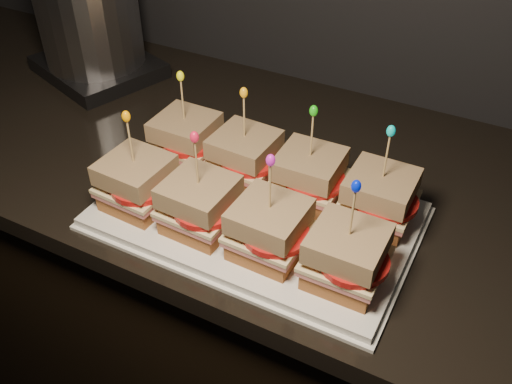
% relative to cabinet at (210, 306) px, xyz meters
% --- Properties ---
extents(cabinet, '(2.18, 0.60, 0.86)m').
position_rel_cabinet_xyz_m(cabinet, '(0.00, 0.00, 0.00)').
color(cabinet, black).
rests_on(cabinet, ground).
extents(granite_slab, '(2.22, 0.64, 0.03)m').
position_rel_cabinet_xyz_m(granite_slab, '(0.00, 0.00, 0.44)').
color(granite_slab, black).
rests_on(granite_slab, cabinet).
extents(platter, '(0.46, 0.28, 0.02)m').
position_rel_cabinet_xyz_m(platter, '(0.20, -0.14, 0.47)').
color(platter, white).
rests_on(platter, granite_slab).
extents(platter_rim, '(0.47, 0.30, 0.01)m').
position_rel_cabinet_xyz_m(platter_rim, '(0.20, -0.14, 0.47)').
color(platter_rim, white).
rests_on(platter_rim, granite_slab).
extents(sandwich_0_bread_bot, '(0.09, 0.09, 0.03)m').
position_rel_cabinet_xyz_m(sandwich_0_bread_bot, '(0.03, -0.08, 0.49)').
color(sandwich_0_bread_bot, brown).
rests_on(sandwich_0_bread_bot, platter).
extents(sandwich_0_ham, '(0.10, 0.10, 0.01)m').
position_rel_cabinet_xyz_m(sandwich_0_ham, '(0.03, -0.08, 0.51)').
color(sandwich_0_ham, '#C85C5E').
rests_on(sandwich_0_ham, sandwich_0_bread_bot).
extents(sandwich_0_cheese, '(0.10, 0.10, 0.01)m').
position_rel_cabinet_xyz_m(sandwich_0_cheese, '(0.03, -0.08, 0.52)').
color(sandwich_0_cheese, beige).
rests_on(sandwich_0_cheese, sandwich_0_ham).
extents(sandwich_0_tomato, '(0.09, 0.09, 0.01)m').
position_rel_cabinet_xyz_m(sandwich_0_tomato, '(0.04, -0.08, 0.52)').
color(sandwich_0_tomato, red).
rests_on(sandwich_0_tomato, sandwich_0_cheese).
extents(sandwich_0_bread_top, '(0.09, 0.09, 0.03)m').
position_rel_cabinet_xyz_m(sandwich_0_bread_top, '(0.03, -0.08, 0.54)').
color(sandwich_0_bread_top, '#562E0C').
rests_on(sandwich_0_bread_top, sandwich_0_tomato).
extents(sandwich_0_pick, '(0.00, 0.00, 0.09)m').
position_rel_cabinet_xyz_m(sandwich_0_pick, '(0.03, -0.08, 0.59)').
color(sandwich_0_pick, tan).
rests_on(sandwich_0_pick, sandwich_0_bread_top).
extents(sandwich_0_frill, '(0.01, 0.01, 0.02)m').
position_rel_cabinet_xyz_m(sandwich_0_frill, '(0.03, -0.08, 0.63)').
color(sandwich_0_frill, yellow).
rests_on(sandwich_0_frill, sandwich_0_pick).
extents(sandwich_1_bread_bot, '(0.09, 0.09, 0.03)m').
position_rel_cabinet_xyz_m(sandwich_1_bread_bot, '(0.14, -0.08, 0.49)').
color(sandwich_1_bread_bot, brown).
rests_on(sandwich_1_bread_bot, platter).
extents(sandwich_1_ham, '(0.10, 0.10, 0.01)m').
position_rel_cabinet_xyz_m(sandwich_1_ham, '(0.14, -0.08, 0.51)').
color(sandwich_1_ham, '#C85C5E').
rests_on(sandwich_1_ham, sandwich_1_bread_bot).
extents(sandwich_1_cheese, '(0.11, 0.10, 0.01)m').
position_rel_cabinet_xyz_m(sandwich_1_cheese, '(0.14, -0.08, 0.52)').
color(sandwich_1_cheese, beige).
rests_on(sandwich_1_cheese, sandwich_1_ham).
extents(sandwich_1_tomato, '(0.09, 0.09, 0.01)m').
position_rel_cabinet_xyz_m(sandwich_1_tomato, '(0.15, -0.08, 0.52)').
color(sandwich_1_tomato, red).
rests_on(sandwich_1_tomato, sandwich_1_cheese).
extents(sandwich_1_bread_top, '(0.10, 0.10, 0.03)m').
position_rel_cabinet_xyz_m(sandwich_1_bread_top, '(0.14, -0.08, 0.54)').
color(sandwich_1_bread_top, '#562E0C').
rests_on(sandwich_1_bread_top, sandwich_1_tomato).
extents(sandwich_1_pick, '(0.00, 0.00, 0.09)m').
position_rel_cabinet_xyz_m(sandwich_1_pick, '(0.14, -0.08, 0.59)').
color(sandwich_1_pick, tan).
rests_on(sandwich_1_pick, sandwich_1_bread_top).
extents(sandwich_1_frill, '(0.01, 0.01, 0.02)m').
position_rel_cabinet_xyz_m(sandwich_1_frill, '(0.14, -0.08, 0.63)').
color(sandwich_1_frill, '#F8A211').
rests_on(sandwich_1_frill, sandwich_1_pick).
extents(sandwich_2_bread_bot, '(0.09, 0.09, 0.03)m').
position_rel_cabinet_xyz_m(sandwich_2_bread_bot, '(0.25, -0.08, 0.49)').
color(sandwich_2_bread_bot, brown).
rests_on(sandwich_2_bread_bot, platter).
extents(sandwich_2_ham, '(0.10, 0.10, 0.01)m').
position_rel_cabinet_xyz_m(sandwich_2_ham, '(0.25, -0.08, 0.51)').
color(sandwich_2_ham, '#C85C5E').
rests_on(sandwich_2_ham, sandwich_2_bread_bot).
extents(sandwich_2_cheese, '(0.10, 0.10, 0.01)m').
position_rel_cabinet_xyz_m(sandwich_2_cheese, '(0.25, -0.08, 0.52)').
color(sandwich_2_cheese, beige).
rests_on(sandwich_2_cheese, sandwich_2_ham).
extents(sandwich_2_tomato, '(0.09, 0.09, 0.01)m').
position_rel_cabinet_xyz_m(sandwich_2_tomato, '(0.26, -0.08, 0.52)').
color(sandwich_2_tomato, red).
rests_on(sandwich_2_tomato, sandwich_2_cheese).
extents(sandwich_2_bread_top, '(0.09, 0.09, 0.03)m').
position_rel_cabinet_xyz_m(sandwich_2_bread_top, '(0.25, -0.08, 0.54)').
color(sandwich_2_bread_top, '#562E0C').
rests_on(sandwich_2_bread_top, sandwich_2_tomato).
extents(sandwich_2_pick, '(0.00, 0.00, 0.09)m').
position_rel_cabinet_xyz_m(sandwich_2_pick, '(0.25, -0.08, 0.59)').
color(sandwich_2_pick, tan).
rests_on(sandwich_2_pick, sandwich_2_bread_top).
extents(sandwich_2_frill, '(0.01, 0.01, 0.02)m').
position_rel_cabinet_xyz_m(sandwich_2_frill, '(0.25, -0.08, 0.63)').
color(sandwich_2_frill, '#1DB513').
rests_on(sandwich_2_frill, sandwich_2_pick).
extents(sandwich_3_bread_bot, '(0.09, 0.09, 0.03)m').
position_rel_cabinet_xyz_m(sandwich_3_bread_bot, '(0.36, -0.08, 0.49)').
color(sandwich_3_bread_bot, brown).
rests_on(sandwich_3_bread_bot, platter).
extents(sandwich_3_ham, '(0.10, 0.10, 0.01)m').
position_rel_cabinet_xyz_m(sandwich_3_ham, '(0.36, -0.08, 0.51)').
color(sandwich_3_ham, '#C85C5E').
rests_on(sandwich_3_ham, sandwich_3_bread_bot).
extents(sandwich_3_cheese, '(0.10, 0.10, 0.01)m').
position_rel_cabinet_xyz_m(sandwich_3_cheese, '(0.36, -0.08, 0.52)').
color(sandwich_3_cheese, beige).
rests_on(sandwich_3_cheese, sandwich_3_ham).
extents(sandwich_3_tomato, '(0.09, 0.09, 0.01)m').
position_rel_cabinet_xyz_m(sandwich_3_tomato, '(0.37, -0.08, 0.52)').
color(sandwich_3_tomato, red).
rests_on(sandwich_3_tomato, sandwich_3_cheese).
extents(sandwich_3_bread_top, '(0.09, 0.09, 0.03)m').
position_rel_cabinet_xyz_m(sandwich_3_bread_top, '(0.36, -0.08, 0.54)').
color(sandwich_3_bread_top, '#562E0C').
rests_on(sandwich_3_bread_top, sandwich_3_tomato).
extents(sandwich_3_pick, '(0.00, 0.00, 0.09)m').
position_rel_cabinet_xyz_m(sandwich_3_pick, '(0.36, -0.08, 0.59)').
color(sandwich_3_pick, tan).
rests_on(sandwich_3_pick, sandwich_3_bread_top).
extents(sandwich_3_frill, '(0.01, 0.01, 0.02)m').
position_rel_cabinet_xyz_m(sandwich_3_frill, '(0.36, -0.08, 0.63)').
color(sandwich_3_frill, '#04C5C5').
rests_on(sandwich_3_frill, sandwich_3_pick).
extents(sandwich_4_bread_bot, '(0.09, 0.09, 0.03)m').
position_rel_cabinet_xyz_m(sandwich_4_bread_bot, '(0.03, -0.21, 0.49)').
color(sandwich_4_bread_bot, brown).
rests_on(sandwich_4_bread_bot, platter).
extents(sandwich_4_ham, '(0.10, 0.10, 0.01)m').
position_rel_cabinet_xyz_m(sandwich_4_ham, '(0.03, -0.21, 0.51)').
color(sandwich_4_ham, '#C85C5E').
rests_on(sandwich_4_ham, sandwich_4_bread_bot).
extents(sandwich_4_cheese, '(0.11, 0.10, 0.01)m').
position_rel_cabinet_xyz_m(sandwich_4_cheese, '(0.03, -0.21, 0.52)').
color(sandwich_4_cheese, beige).
rests_on(sandwich_4_cheese, sandwich_4_ham).
extents(sandwich_4_tomato, '(0.09, 0.09, 0.01)m').
position_rel_cabinet_xyz_m(sandwich_4_tomato, '(0.04, -0.21, 0.52)').
color(sandwich_4_tomato, red).
rests_on(sandwich_4_tomato, sandwich_4_cheese).
extents(sandwich_4_bread_top, '(0.10, 0.10, 0.03)m').
position_rel_cabinet_xyz_m(sandwich_4_bread_top, '(0.03, -0.21, 0.54)').
color(sandwich_4_bread_top, '#562E0C').
rests_on(sandwich_4_bread_top, sandwich_4_tomato).
extents(sandwich_4_pick, '(0.00, 0.00, 0.09)m').
position_rel_cabinet_xyz_m(sandwich_4_pick, '(0.03, -0.21, 0.59)').
color(sandwich_4_pick, tan).
rests_on(sandwich_4_pick, sandwich_4_bread_top).
extents(sandwich_4_frill, '(0.01, 0.01, 0.02)m').
position_rel_cabinet_xyz_m(sandwich_4_frill, '(0.03, -0.21, 0.63)').
color(sandwich_4_frill, '#FC9A00').
rests_on(sandwich_4_frill, sandwich_4_pick).
extents(sandwich_5_bread_bot, '(0.09, 0.09, 0.03)m').
position_rel_cabinet_xyz_m(sandwich_5_bread_bot, '(0.14, -0.21, 0.49)').
color(sandwich_5_bread_bot, brown).
rests_on(sandwich_5_bread_bot, platter).
extents(sandwich_5_ham, '(0.10, 0.10, 0.01)m').
position_rel_cabinet_xyz_m(sandwich_5_ham, '(0.14, -0.21, 0.51)').
color(sandwich_5_ham, '#C85C5E').
rests_on(sandwich_5_ham, sandwich_5_bread_bot).
extents(sandwich_5_cheese, '(0.10, 0.10, 0.01)m').
position_rel_cabinet_xyz_m(sandwich_5_cheese, '(0.14, -0.21, 0.52)').
color(sandwich_5_cheese, beige).
rests_on(sandwich_5_cheese, sandwich_5_ham).
extents(sandwich_5_tomato, '(0.09, 0.09, 0.01)m').
position_rel_cabinet_xyz_m(sandwich_5_tomato, '(0.15, -0.21, 0.52)').
color(sandwich_5_tomato, red).
rests_on(sandwich_5_tomato, sandwich_5_cheese).
extents(sandwich_5_bread_top, '(0.10, 0.10, 0.03)m').
position_rel_cabinet_xyz_m(sandwich_5_bread_top, '(0.14, -0.21, 0.54)').
color(sandwich_5_bread_top, '#562E0C').
rests_on(sandwich_5_bread_top, sandwich_5_tomato).
extents(sandwich_5_pick, '(0.00, 0.00, 0.09)m').
position_rel_cabinet_xyz_m(sandwich_5_pick, '(0.14, -0.21, 0.59)').
color(sandwich_5_pick, tan).
rests_on(sandwich_5_pick, sandwich_5_bread_top).
extents(sandwich_5_frill, '(0.01, 0.01, 0.02)m').
position_rel_cabinet_xyz_m(sandwich_5_frill, '(0.14, -0.21, 0.63)').
color(sandwich_5_frill, red).
rests_on(sandwich_5_frill, sandwich_5_pick).
extents(sandwich_6_bread_bot, '(0.09, 0.09, 0.03)m').
position_rel_cabinet_xyz_m(sandwich_6_bread_bot, '(0.25, -0.21, 0.49)').
color(sandwich_6_bread_bot, brown).
rests_on(sandwich_6_bread_bot, platter).
extents(sandwich_6_ham, '(0.10, 0.10, 0.01)m').
position_rel_cabinet_xyz_m(sandwich_6_ham, '(0.25, -0.21, 0.51)').
color(sandwich_6_ham, '#C85C5E').
rests_on(sandwich_6_ham, sandwich_6_bread_bot).
extents(sandwich_6_cheese, '(0.10, 0.10, 0.01)m').
position_rel_cabinet_xyz_m(sandwich_6_cheese, '(0.25, -0.21, 0.52)').
color(sandwich_6_cheese, beige).
rests_on(sandwich_6_cheese, sandwich_6_ham).
extents(sandwich_6_tomato, '(0.09, 0.09, 0.01)m').
position_rel_cabinet_xyz_m(sandwich_6_tomato, '(0.26, -0.21, 0.52)').
color(sandwich_6_tomato, red).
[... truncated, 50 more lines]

